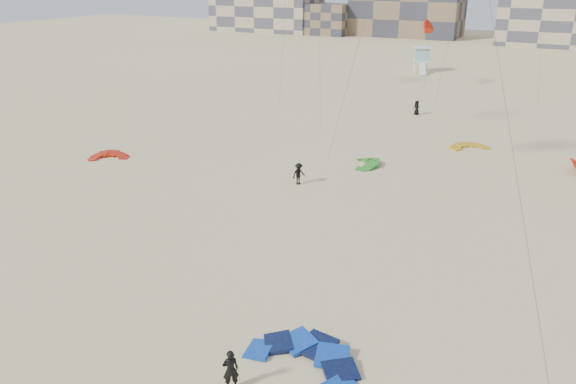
% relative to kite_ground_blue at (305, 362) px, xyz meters
% --- Properties ---
extents(ground, '(320.00, 320.00, 0.00)m').
position_rel_kite_ground_blue_xyz_m(ground, '(-3.29, -0.40, 0.00)').
color(ground, beige).
rests_on(ground, ground).
extents(kite_ground_blue, '(5.72, 5.94, 1.60)m').
position_rel_kite_ground_blue_xyz_m(kite_ground_blue, '(0.00, 0.00, 0.00)').
color(kite_ground_blue, blue).
rests_on(kite_ground_blue, ground).
extents(kite_ground_red, '(4.75, 4.80, 1.41)m').
position_rel_kite_ground_blue_xyz_m(kite_ground_red, '(-28.68, 18.23, 0.00)').
color(kite_ground_red, red).
rests_on(kite_ground_red, ground).
extents(kite_ground_green, '(4.56, 4.40, 1.70)m').
position_rel_kite_ground_blue_xyz_m(kite_ground_green, '(-6.73, 27.05, 0.00)').
color(kite_ground_green, green).
rests_on(kite_ground_green, ground).
extents(kite_ground_yellow, '(4.90, 4.95, 0.60)m').
position_rel_kite_ground_blue_xyz_m(kite_ground_yellow, '(0.51, 36.56, 0.00)').
color(kite_ground_yellow, gold).
rests_on(kite_ground_yellow, ground).
extents(kitesurfer_main, '(0.81, 0.79, 1.87)m').
position_rel_kite_ground_blue_xyz_m(kitesurfer_main, '(-2.02, -2.87, 0.93)').
color(kitesurfer_main, black).
rests_on(kitesurfer_main, ground).
extents(kitesurfer_c, '(1.12, 1.33, 1.79)m').
position_rel_kite_ground_blue_xyz_m(kitesurfer_c, '(-9.96, 19.95, 0.90)').
color(kitesurfer_c, black).
rests_on(kitesurfer_c, ground).
extents(kitesurfer_e, '(0.99, 0.84, 1.73)m').
position_rel_kite_ground_blue_xyz_m(kitesurfer_e, '(-7.64, 47.67, 0.86)').
color(kitesurfer_e, black).
rests_on(kitesurfer_e, ground).
extents(kite_fly_red, '(4.01, 9.55, 9.04)m').
position_rel_kite_ground_blue_xyz_m(kite_fly_red, '(-11.01, 64.19, 8.68)').
color(kite_fly_red, red).
rests_on(kite_fly_red, ground).
extents(lifeguard_tower_far, '(3.78, 6.18, 4.19)m').
position_rel_kite_ground_blue_xyz_m(lifeguard_tower_far, '(-15.05, 78.55, 2.08)').
color(lifeguard_tower_far, white).
rests_on(lifeguard_tower_far, ground).
extents(condo_west_a, '(30.00, 15.00, 14.00)m').
position_rel_kite_ground_blue_xyz_m(condo_west_a, '(-73.29, 129.60, 7.00)').
color(condo_west_a, tan).
rests_on(condo_west_a, ground).
extents(condo_west_b, '(28.00, 14.00, 18.00)m').
position_rel_kite_ground_blue_xyz_m(condo_west_b, '(-33.29, 133.60, 9.00)').
color(condo_west_b, '#7B664A').
rests_on(condo_west_b, ground).
extents(condo_mid, '(32.00, 16.00, 12.00)m').
position_rel_kite_ground_blue_xyz_m(condo_mid, '(6.71, 129.60, 6.00)').
color(condo_mid, tan).
rests_on(condo_mid, ground).
extents(condo_fill_left, '(12.00, 10.00, 8.00)m').
position_rel_kite_ground_blue_xyz_m(condo_fill_left, '(-53.29, 127.60, 4.00)').
color(condo_fill_left, '#7B664A').
rests_on(condo_fill_left, ground).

